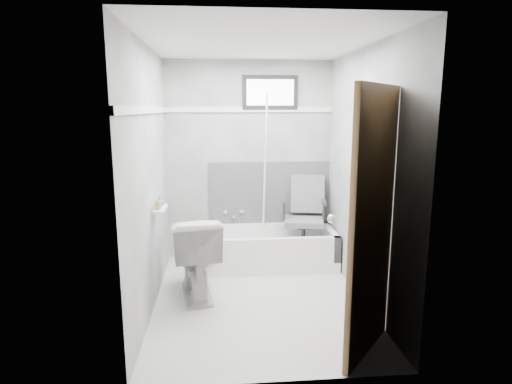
{
  "coord_description": "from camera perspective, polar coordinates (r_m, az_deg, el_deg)",
  "views": [
    {
      "loc": [
        -0.37,
        -3.89,
        1.83
      ],
      "look_at": [
        0.0,
        0.35,
        1.0
      ],
      "focal_mm": 30.0,
      "sensor_mm": 36.0,
      "label": 1
    }
  ],
  "objects": [
    {
      "name": "backerboard",
      "position": [
        5.32,
        1.8,
        -0.13
      ],
      "size": [
        1.5,
        0.02,
        0.78
      ],
      "primitive_type": "cube",
      "color": "#4C4C4F",
      "rests_on": "wall_back"
    },
    {
      "name": "soap_bottle_b",
      "position": [
        4.19,
        -12.69,
        -1.23
      ],
      "size": [
        0.1,
        0.1,
        0.1
      ],
      "primitive_type": "imported",
      "rotation": [
        0.0,
        0.0,
        0.96
      ],
      "color": "teal",
      "rests_on": "shelf"
    },
    {
      "name": "bathtub",
      "position": [
        5.12,
        2.01,
        -7.41
      ],
      "size": [
        1.5,
        0.7,
        0.42
      ],
      "primitive_type": null,
      "color": "white",
      "rests_on": "floor"
    },
    {
      "name": "floor",
      "position": [
        4.32,
        0.42,
        -14.06
      ],
      "size": [
        2.6,
        2.6,
        0.0
      ],
      "primitive_type": "plane",
      "color": "white",
      "rests_on": "ground"
    },
    {
      "name": "wall_right",
      "position": [
        4.17,
        14.26,
        2.01
      ],
      "size": [
        0.02,
        2.6,
        2.4
      ],
      "primitive_type": "cube",
      "color": "slate",
      "rests_on": "floor"
    },
    {
      "name": "window",
      "position": [
        5.21,
        1.89,
        13.12
      ],
      "size": [
        0.66,
        0.04,
        0.4
      ],
      "primitive_type": null,
      "color": "black",
      "rests_on": "wall_back"
    },
    {
      "name": "office_chair",
      "position": [
        5.13,
        6.38,
        -3.14
      ],
      "size": [
        0.61,
        0.61,
        0.92
      ],
      "primitive_type": null,
      "rotation": [
        0.0,
        0.0,
        -0.17
      ],
      "color": "slate",
      "rests_on": "bathtub"
    },
    {
      "name": "shelf",
      "position": [
        4.15,
        -12.63,
        -2.2
      ],
      "size": [
        0.1,
        0.32,
        0.02
      ],
      "primitive_type": "cube",
      "color": "white",
      "rests_on": "wall_left"
    },
    {
      "name": "trim_left",
      "position": [
        3.94,
        -14.25,
        10.56
      ],
      "size": [
        0.02,
        2.6,
        0.06
      ],
      "primitive_type": "cube",
      "color": "white",
      "rests_on": "wall_left"
    },
    {
      "name": "soap_bottle_a",
      "position": [
        4.06,
        -12.95,
        -1.56
      ],
      "size": [
        0.06,
        0.06,
        0.1
      ],
      "primitive_type": "imported",
      "rotation": [
        0.0,
        0.0,
        -0.26
      ],
      "color": "#A28A51",
      "rests_on": "shelf"
    },
    {
      "name": "wall_back",
      "position": [
        5.24,
        -0.91,
        4.13
      ],
      "size": [
        2.0,
        0.02,
        2.4
      ],
      "primitive_type": "cube",
      "color": "slate",
      "rests_on": "floor"
    },
    {
      "name": "toilet",
      "position": [
        4.3,
        -8.12,
        -8.41
      ],
      "size": [
        0.58,
        0.89,
        0.81
      ],
      "primitive_type": "imported",
      "rotation": [
        0.0,
        0.0,
        3.29
      ],
      "color": "silver",
      "rests_on": "floor"
    },
    {
      "name": "faucet",
      "position": [
        5.32,
        -3.02,
        -2.9
      ],
      "size": [
        0.26,
        0.1,
        0.16
      ],
      "primitive_type": null,
      "color": "silver",
      "rests_on": "wall_back"
    },
    {
      "name": "ceiling",
      "position": [
        3.95,
        0.47,
        19.33
      ],
      "size": [
        2.6,
        2.6,
        0.0
      ],
      "primitive_type": "plane",
      "rotation": [
        3.14,
        0.0,
        0.0
      ],
      "color": "silver",
      "rests_on": "floor"
    },
    {
      "name": "door",
      "position": [
        3.05,
        21.59,
        -5.54
      ],
      "size": [
        0.78,
        0.78,
        2.0
      ],
      "primitive_type": null,
      "color": "brown",
      "rests_on": "floor"
    },
    {
      "name": "wall_front",
      "position": [
        2.69,
        3.07,
        -2.54
      ],
      "size": [
        2.0,
        0.02,
        2.4
      ],
      "primitive_type": "cube",
      "color": "slate",
      "rests_on": "floor"
    },
    {
      "name": "pole",
      "position": [
        5.04,
        1.17,
        2.13
      ],
      "size": [
        0.02,
        0.45,
        1.91
      ],
      "primitive_type": "cylinder",
      "rotation": [
        0.22,
        0.0,
        0.0
      ],
      "color": "white",
      "rests_on": "bathtub"
    },
    {
      "name": "wall_left",
      "position": [
        3.99,
        -14.01,
        1.62
      ],
      "size": [
        0.02,
        2.6,
        2.4
      ],
      "primitive_type": "cube",
      "color": "slate",
      "rests_on": "floor"
    },
    {
      "name": "trim_back",
      "position": [
        5.19,
        -0.92,
        10.93
      ],
      "size": [
        2.0,
        0.02,
        0.06
      ],
      "primitive_type": "cube",
      "color": "white",
      "rests_on": "wall_back"
    }
  ]
}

